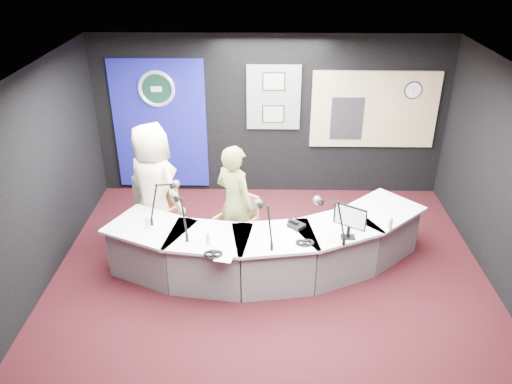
{
  "coord_description": "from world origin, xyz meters",
  "views": [
    {
      "loc": [
        -0.07,
        -5.37,
        4.33
      ],
      "look_at": [
        -0.2,
        0.8,
        1.1
      ],
      "focal_mm": 36.0,
      "sensor_mm": 36.0,
      "label": 1
    }
  ],
  "objects_px": {
    "broadcast_desk": "(266,247)",
    "person_woman": "(235,204)",
    "armchair_left": "(157,216)",
    "person_man": "(154,187)",
    "armchair_right": "(236,231)"
  },
  "relations": [
    {
      "from": "armchair_right",
      "to": "person_man",
      "type": "bearing_deg",
      "value": -158.07
    },
    {
      "from": "broadcast_desk",
      "to": "person_woman",
      "type": "xyz_separation_m",
      "value": [
        -0.45,
        0.32,
        0.5
      ]
    },
    {
      "from": "armchair_right",
      "to": "person_man",
      "type": "distance_m",
      "value": 1.34
    },
    {
      "from": "person_man",
      "to": "person_woman",
      "type": "xyz_separation_m",
      "value": [
        1.19,
        -0.31,
        -0.09
      ]
    },
    {
      "from": "armchair_left",
      "to": "person_man",
      "type": "xyz_separation_m",
      "value": [
        0.0,
        0.0,
        0.49
      ]
    },
    {
      "from": "armchair_right",
      "to": "person_woman",
      "type": "bearing_deg",
      "value": 0.0
    },
    {
      "from": "broadcast_desk",
      "to": "person_man",
      "type": "distance_m",
      "value": 1.85
    },
    {
      "from": "armchair_right",
      "to": "broadcast_desk",
      "type": "bearing_deg",
      "value": 0.39
    },
    {
      "from": "person_man",
      "to": "armchair_left",
      "type": "bearing_deg",
      "value": 35.27
    },
    {
      "from": "armchair_left",
      "to": "person_man",
      "type": "distance_m",
      "value": 0.49
    },
    {
      "from": "person_man",
      "to": "broadcast_desk",
      "type": "bearing_deg",
      "value": -165.91
    },
    {
      "from": "broadcast_desk",
      "to": "armchair_left",
      "type": "distance_m",
      "value": 1.75
    },
    {
      "from": "armchair_left",
      "to": "armchair_right",
      "type": "xyz_separation_m",
      "value": [
        1.19,
        -0.31,
        -0.04
      ]
    },
    {
      "from": "broadcast_desk",
      "to": "armchair_left",
      "type": "xyz_separation_m",
      "value": [
        -1.63,
        0.63,
        0.1
      ]
    },
    {
      "from": "broadcast_desk",
      "to": "person_woman",
      "type": "height_order",
      "value": "person_woman"
    }
  ]
}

